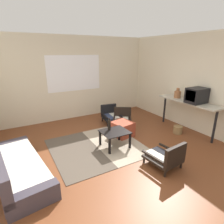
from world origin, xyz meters
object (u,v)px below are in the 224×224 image
object	(u,v)px
coffee_table	(115,134)
armchair_corner	(122,119)
armchair_striped_foreground	(166,157)
glass_bottle	(109,125)
wicker_basket	(178,130)
armchair_by_window	(111,115)
clay_vase	(178,94)
ottoman_orange	(123,129)
couch	(15,167)
console_shelf	(188,104)
crt_television	(197,95)

from	to	relation	value
coffee_table	armchair_corner	xyz separation A→B (m)	(0.87, 1.02, -0.09)
armchair_striped_foreground	armchair_corner	bearing A→B (deg)	79.35
glass_bottle	wicker_basket	xyz separation A→B (m)	(2.00, -0.37, -0.42)
armchair_by_window	clay_vase	bearing A→B (deg)	-40.02
glass_bottle	ottoman_orange	bearing A→B (deg)	25.46
couch	ottoman_orange	bearing A→B (deg)	10.47
armchair_striped_foreground	clay_vase	size ratio (longest dim) A/B	2.35
couch	ottoman_orange	xyz separation A→B (m)	(2.65, 0.49, -0.00)
armchair_striped_foreground	wicker_basket	distance (m)	1.80
armchair_corner	ottoman_orange	bearing A→B (deg)	-122.01
coffee_table	armchair_striped_foreground	distance (m)	1.31
armchair_striped_foreground	ottoman_orange	distance (m)	1.65
couch	coffee_table	world-z (taller)	couch
couch	armchair_striped_foreground	world-z (taller)	couch
coffee_table	clay_vase	world-z (taller)	clay_vase
ottoman_orange	glass_bottle	bearing A→B (deg)	-154.54
couch	glass_bottle	world-z (taller)	glass_bottle
glass_bottle	wicker_basket	distance (m)	2.08
armchair_corner	console_shelf	size ratio (longest dim) A/B	0.45
couch	console_shelf	xyz separation A→B (m)	(4.39, -0.14, 0.61)
crt_television	clay_vase	distance (m)	0.64
ottoman_orange	clay_vase	xyz separation A→B (m)	(1.74, -0.23, 0.82)
ottoman_orange	wicker_basket	bearing A→B (deg)	-24.08
armchair_by_window	clay_vase	xyz separation A→B (m)	(1.53, -1.28, 0.77)
coffee_table	couch	bearing A→B (deg)	-178.31
couch	crt_television	xyz separation A→B (m)	(4.39, -0.37, 0.90)
wicker_basket	armchair_by_window	bearing A→B (deg)	125.92
armchair_by_window	coffee_table	bearing A→B (deg)	-115.71
glass_bottle	armchair_by_window	bearing A→B (deg)	59.57
armchair_by_window	glass_bottle	bearing A→B (deg)	-120.43
armchair_by_window	armchair_striped_foreground	xyz separation A→B (m)	(-0.26, -2.70, -0.01)
wicker_basket	clay_vase	bearing A→B (deg)	53.36
armchair_striped_foreground	wicker_basket	world-z (taller)	armchair_striped_foreground
armchair_striped_foreground	console_shelf	world-z (taller)	console_shelf
console_shelf	clay_vase	bearing A→B (deg)	90.00
armchair_by_window	ottoman_orange	size ratio (longest dim) A/B	1.37
coffee_table	crt_television	world-z (taller)	crt_television
glass_bottle	crt_television	bearing A→B (deg)	-14.52
crt_television	glass_bottle	bearing A→B (deg)	165.48
armchair_corner	crt_television	size ratio (longest dim) A/B	1.57
coffee_table	console_shelf	distance (m)	2.30
armchair_corner	glass_bottle	world-z (taller)	glass_bottle
console_shelf	clay_vase	size ratio (longest dim) A/B	6.23
clay_vase	wicker_basket	world-z (taller)	clay_vase
glass_bottle	couch	bearing A→B (deg)	-173.93
coffee_table	wicker_basket	xyz separation A→B (m)	(1.94, -0.21, -0.22)
glass_bottle	clay_vase	bearing A→B (deg)	0.85
armchair_striped_foreground	console_shelf	size ratio (longest dim) A/B	0.38
couch	wicker_basket	world-z (taller)	couch
ottoman_orange	crt_television	size ratio (longest dim) A/B	0.95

